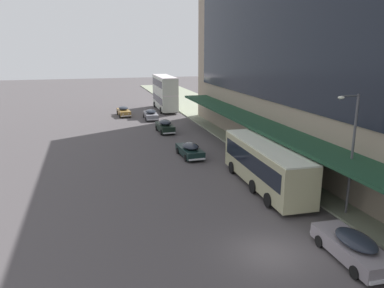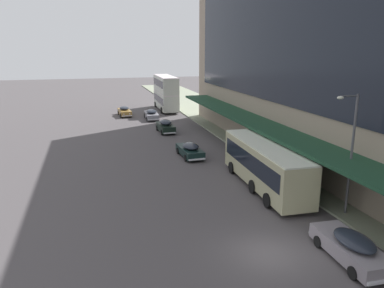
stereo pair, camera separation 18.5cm
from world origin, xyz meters
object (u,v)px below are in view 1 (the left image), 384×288
Objects in this scene: transit_bus_kerbside_front at (165,92)px; transit_bus_kerbside_rear at (265,163)px; sedan_oncoming_rear at (151,114)px; pedestrian_at_kerb at (310,173)px; sedan_far_back at (124,111)px; sedan_trailing_mid at (190,150)px; sedan_lead_near at (353,247)px; street_lamp at (351,147)px; fire_hydrant at (250,152)px; sedan_second_mid at (165,126)px.

transit_bus_kerbside_rear is at bearing -90.35° from transit_bus_kerbside_front.
sedan_oncoming_rear is 2.70× the size of pedestrian_at_kerb.
sedan_far_back is 0.95× the size of sedan_oncoming_rear.
pedestrian_at_kerb is (6.66, -10.44, 0.47)m from sedan_trailing_mid.
transit_bus_kerbside_rear is at bearing -83.27° from sedan_oncoming_rear.
sedan_far_back is (-3.94, 24.90, 0.02)m from sedan_trailing_mid.
sedan_lead_near is at bearing -81.28° from sedan_far_back.
street_lamp is (9.93, -40.28, 3.81)m from sedan_far_back.
street_lamp reaches higher than sedan_lead_near.
sedan_trailing_mid is at bearing 122.51° from pedestrian_at_kerb.
sedan_trailing_mid is 5.86m from fire_hydrant.
pedestrian_at_kerb is (3.17, -39.12, -1.94)m from transit_bus_kerbside_front.
sedan_lead_near is at bearing -90.63° from transit_bus_kerbside_front.
transit_bus_kerbside_rear is 35.23m from sedan_far_back.
transit_bus_kerbside_rear is at bearing -78.22° from sedan_far_back.
street_lamp is 10.89× the size of fire_hydrant.
transit_bus_kerbside_rear is 1.48× the size of street_lamp.
transit_bus_kerbside_front is at bearing 94.04° from fire_hydrant.
sedan_far_back is at bearing 131.68° from sedan_oncoming_rear.
sedan_lead_near is at bearing -81.61° from sedan_trailing_mid.
transit_bus_kerbside_front is at bearing 93.26° from street_lamp.
sedan_trailing_mid is 0.61× the size of street_lamp.
sedan_lead_near reaches higher than fire_hydrant.
sedan_far_back is (-3.84, 13.45, -0.08)m from sedan_second_mid.
transit_bus_kerbside_front is 38.26m from transit_bus_kerbside_rear.
transit_bus_kerbside_front reaches higher than fire_hydrant.
transit_bus_kerbside_front is at bearing 26.96° from sedan_far_back.
transit_bus_kerbside_front is 15.02× the size of fire_hydrant.
fire_hydrant is at bearing -85.96° from transit_bus_kerbside_front.
transit_bus_kerbside_rear is 16.13× the size of fire_hydrant.
transit_bus_kerbside_front reaches higher than sedan_oncoming_rear.
fire_hydrant is at bearing -75.15° from sedan_oncoming_rear.
sedan_far_back is 0.63× the size of street_lamp.
transit_bus_kerbside_front is 2.19× the size of sedan_far_back.
sedan_oncoming_rear is at bearing 90.92° from sedan_trailing_mid.
pedestrian_at_kerb is 0.24× the size of street_lamp.
transit_bus_kerbside_front is 28.98m from sedan_trailing_mid.
fire_hydrant is at bearing -16.11° from sedan_trailing_mid.
fire_hydrant is (9.56, -26.52, -0.23)m from sedan_far_back.
street_lamp is at bearing -77.22° from sedan_second_mid.
sedan_lead_near is at bearing -91.69° from transit_bus_kerbside_rear.
street_lamp is at bearing -76.15° from sedan_far_back.
street_lamp is at bearing -86.74° from transit_bus_kerbside_front.
sedan_second_mid is at bearing 113.64° from fire_hydrant.
transit_bus_kerbside_front reaches higher than sedan_far_back.
sedan_second_mid is 0.96× the size of sedan_far_back.
transit_bus_kerbside_front reaches higher than sedan_lead_near.
fire_hydrant is (-0.36, 13.75, -4.05)m from street_lamp.
sedan_second_mid is (-3.58, -17.22, -2.32)m from transit_bus_kerbside_front.
transit_bus_kerbside_rear is 21.32m from sedan_second_mid.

